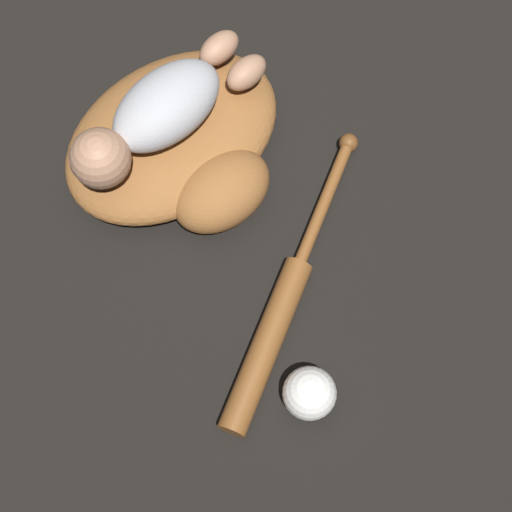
{
  "coord_description": "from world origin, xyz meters",
  "views": [
    {
      "loc": [
        0.45,
        0.5,
        1.27
      ],
      "look_at": [
        0.11,
        0.2,
        0.07
      ],
      "focal_mm": 60.0,
      "sensor_mm": 36.0,
      "label": 1
    }
  ],
  "objects_px": {
    "baseball_glove": "(180,144)",
    "baseball_bat": "(279,314)",
    "baby_figure": "(157,114)",
    "baseball": "(309,393)"
  },
  "relations": [
    {
      "from": "baseball_glove",
      "to": "baseball",
      "type": "relative_size",
      "value": 5.18
    },
    {
      "from": "baseball",
      "to": "baseball_bat",
      "type": "bearing_deg",
      "value": -119.03
    },
    {
      "from": "baseball_glove",
      "to": "baby_figure",
      "type": "height_order",
      "value": "baby_figure"
    },
    {
      "from": "baby_figure",
      "to": "baseball",
      "type": "height_order",
      "value": "baby_figure"
    },
    {
      "from": "baby_figure",
      "to": "baseball",
      "type": "xyz_separation_m",
      "value": [
        0.15,
        0.44,
        -0.1
      ]
    },
    {
      "from": "baby_figure",
      "to": "baseball",
      "type": "relative_size",
      "value": 4.44
    },
    {
      "from": "baby_figure",
      "to": "baseball",
      "type": "bearing_deg",
      "value": 71.39
    },
    {
      "from": "baby_figure",
      "to": "baseball_glove",
      "type": "bearing_deg",
      "value": 126.05
    },
    {
      "from": "baby_figure",
      "to": "baseball_bat",
      "type": "distance_m",
      "value": 0.35
    },
    {
      "from": "baseball_glove",
      "to": "baseball_bat",
      "type": "relative_size",
      "value": 0.83
    }
  ]
}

